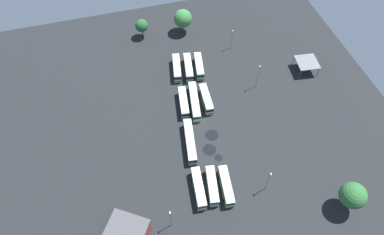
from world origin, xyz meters
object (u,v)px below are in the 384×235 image
(lamp_post_near_entrance, at_px, (258,76))
(bus_row2_slot2, at_px, (184,102))
(bus_row2_slot0, at_px, (206,99))
(lamp_post_far_corner, at_px, (171,218))
(bus_row0_slot0, at_px, (226,186))
(bus_row0_slot1, at_px, (212,186))
(bus_row3_slot1, at_px, (188,67))
(depot_building, at_px, (127,235))
(bus_row3_slot2, at_px, (177,68))
(bus_row3_slot0, at_px, (199,66))
(lamp_post_mid_lot, at_px, (232,38))
(tree_west_edge, at_px, (183,19))
(maintenance_shelter, at_px, (307,62))
(tree_south_edge, at_px, (353,195))
(bus_row2_slot1, at_px, (194,101))
(bus_row1_slot2, at_px, (190,142))
(bus_row0_slot2, at_px, (199,188))
(lamp_post_by_building, at_px, (268,181))

(lamp_post_near_entrance, bearing_deg, bus_row2_slot2, 93.44)
(bus_row2_slot0, height_order, lamp_post_far_corner, lamp_post_far_corner)
(bus_row0_slot0, bearing_deg, bus_row2_slot2, 6.81)
(bus_row0_slot1, relative_size, lamp_post_near_entrance, 1.14)
(bus_row3_slot1, distance_m, depot_building, 59.05)
(bus_row3_slot2, bearing_deg, bus_row3_slot0, -99.21)
(bus_row2_slot0, height_order, lamp_post_mid_lot, lamp_post_mid_lot)
(bus_row2_slot0, relative_size, tree_west_edge, 1.18)
(lamp_post_far_corner, bearing_deg, bus_row2_slot0, -29.22)
(bus_row3_slot2, xyz_separation_m, maintenance_shelter, (-11.05, -42.88, 1.76))
(tree_south_edge, bearing_deg, tree_west_edge, 16.37)
(lamp_post_mid_lot, distance_m, tree_west_edge, 19.84)
(bus_row0_slot0, xyz_separation_m, bus_row0_slot1, (1.06, 3.57, -0.00))
(bus_row0_slot0, relative_size, bus_row2_slot2, 1.00)
(bus_row0_slot0, xyz_separation_m, bus_row2_slot1, (30.07, 0.25, 0.00))
(bus_row1_slot2, bearing_deg, lamp_post_near_entrance, -59.37)
(tree_south_edge, bearing_deg, bus_row3_slot1, 24.79)
(bus_row2_slot0, height_order, lamp_post_near_entrance, lamp_post_near_entrance)
(lamp_post_mid_lot, bearing_deg, maintenance_shelter, -129.51)
(bus_row0_slot2, relative_size, tree_west_edge, 1.25)
(bus_row2_slot0, bearing_deg, bus_row1_slot2, 146.83)
(bus_row0_slot1, bearing_deg, tree_west_edge, -7.94)
(bus_row0_slot1, height_order, bus_row2_slot0, same)
(bus_row0_slot2, distance_m, bus_row2_slot2, 29.47)
(lamp_post_mid_lot, height_order, tree_west_edge, tree_west_edge)
(bus_row0_slot0, xyz_separation_m, lamp_post_far_corner, (-5.60, 16.37, 2.80))
(bus_row0_slot2, distance_m, tree_south_edge, 38.73)
(bus_row0_slot1, xyz_separation_m, tree_west_edge, (64.70, -9.02, 3.99))
(bus_row3_slot1, bearing_deg, bus_row1_slot2, 165.66)
(lamp_post_mid_lot, bearing_deg, bus_row0_slot1, 155.41)
(bus_row0_slot2, xyz_separation_m, lamp_post_far_corner, (-6.97, 9.14, 2.80))
(bus_row0_slot2, relative_size, lamp_post_far_corner, 1.37)
(bus_row2_slot1, bearing_deg, bus_row0_slot2, 166.34)
(bus_row3_slot2, relative_size, tree_west_edge, 1.21)
(bus_row2_slot0, distance_m, lamp_post_near_entrance, 18.39)
(bus_row0_slot2, distance_m, lamp_post_by_building, 18.40)
(bus_row2_slot0, xyz_separation_m, lamp_post_mid_lot, (22.02, -16.19, 2.57))
(bus_row0_slot0, relative_size, depot_building, 0.87)
(bus_row3_slot0, xyz_separation_m, bus_row3_slot2, (1.22, 7.51, 0.00))
(bus_row1_slot2, height_order, bus_row2_slot1, same)
(bus_row0_slot1, bearing_deg, bus_row3_slot0, -11.75)
(bus_row3_slot1, xyz_separation_m, maintenance_shelter, (-10.20, -39.04, 1.76))
(bus_row1_slot2, distance_m, lamp_post_far_corner, 24.36)
(depot_building, distance_m, maintenance_shelter, 79.75)
(bus_row0_slot1, distance_m, maintenance_shelter, 55.82)
(bus_row0_slot0, xyz_separation_m, bus_row3_slot0, (44.63, -5.49, -0.00))
(bus_row0_slot0, height_order, bus_row0_slot2, same)
(bus_row3_slot2, bearing_deg, bus_row2_slot2, 173.84)
(lamp_post_far_corner, bearing_deg, bus_row0_slot1, -62.52)
(bus_row0_slot1, height_order, depot_building, depot_building)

